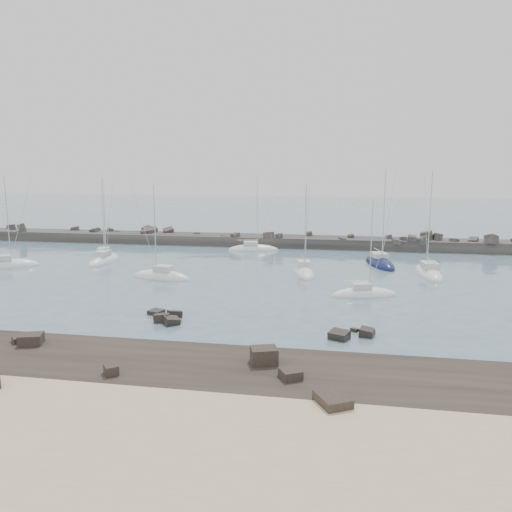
# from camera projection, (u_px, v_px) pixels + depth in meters

# --- Properties ---
(ground) EXTENTS (400.00, 400.00, 0.00)m
(ground) POSITION_uv_depth(u_px,v_px,m) (226.00, 297.00, 56.64)
(ground) COLOR slate
(ground) RESTS_ON ground
(sand_strip) EXTENTS (140.00, 14.00, 1.00)m
(sand_strip) POSITION_uv_depth(u_px,v_px,m) (80.00, 453.00, 25.62)
(sand_strip) COLOR beige
(sand_strip) RESTS_ON ground
(rock_shelf) EXTENTS (140.00, 12.02, 1.96)m
(rock_shelf) POSITION_uv_depth(u_px,v_px,m) (153.00, 374.00, 35.30)
(rock_shelf) COLOR black
(rock_shelf) RESTS_ON ground
(rock_cluster_near) EXTENTS (4.45, 4.75, 1.47)m
(rock_cluster_near) POSITION_uv_depth(u_px,v_px,m) (165.00, 318.00, 47.94)
(rock_cluster_near) COLOR black
(rock_cluster_near) RESTS_ON ground
(rock_cluster_far) EXTENTS (4.15, 3.82, 1.27)m
(rock_cluster_far) POSITION_uv_depth(u_px,v_px,m) (353.00, 335.00, 43.14)
(rock_cluster_far) COLOR black
(rock_cluster_far) RESTS_ON ground
(breakwater) EXTENTS (115.00, 7.82, 4.95)m
(breakwater) POSITION_uv_depth(u_px,v_px,m) (235.00, 243.00, 94.67)
(breakwater) COLOR #33302D
(breakwater) RESTS_ON ground
(sailboat_0) EXTENTS (8.98, 7.47, 14.34)m
(sailboat_0) POSITION_uv_depth(u_px,v_px,m) (6.00, 266.00, 73.09)
(sailboat_0) COLOR white
(sailboat_0) RESTS_ON ground
(sailboat_1) EXTENTS (4.71, 8.63, 12.98)m
(sailboat_1) POSITION_uv_depth(u_px,v_px,m) (104.00, 255.00, 82.31)
(sailboat_1) COLOR white
(sailboat_1) RESTS_ON ground
(sailboat_3) EXTENTS (2.80, 8.72, 13.88)m
(sailboat_3) POSITION_uv_depth(u_px,v_px,m) (104.00, 261.00, 77.17)
(sailboat_3) COLOR white
(sailboat_3) RESTS_ON ground
(sailboat_4) EXTENTS (9.21, 4.44, 13.89)m
(sailboat_4) POSITION_uv_depth(u_px,v_px,m) (253.00, 250.00, 88.09)
(sailboat_4) COLOR white
(sailboat_4) RESTS_ON ground
(sailboat_5) EXTENTS (8.61, 3.96, 13.26)m
(sailboat_5) POSITION_uv_depth(u_px,v_px,m) (161.00, 277.00, 65.86)
(sailboat_5) COLOR white
(sailboat_5) RESTS_ON ground
(sailboat_6) EXTENTS (4.19, 8.67, 13.34)m
(sailboat_6) POSITION_uv_depth(u_px,v_px,m) (304.00, 273.00, 68.46)
(sailboat_6) COLOR white
(sailboat_6) RESTS_ON ground
(sailboat_7) EXTENTS (7.91, 4.30, 12.00)m
(sailboat_7) POSITION_uv_depth(u_px,v_px,m) (364.00, 295.00, 56.92)
(sailboat_7) COLOR white
(sailboat_7) RESTS_ON ground
(sailboat_8) EXTENTS (5.51, 10.18, 15.36)m
(sailboat_8) POSITION_uv_depth(u_px,v_px,m) (380.00, 264.00, 74.73)
(sailboat_8) COLOR #101944
(sailboat_8) RESTS_ON ground
(sailboat_9) EXTENTS (4.05, 9.83, 15.12)m
(sailboat_9) POSITION_uv_depth(u_px,v_px,m) (428.00, 274.00, 68.04)
(sailboat_9) COLOR white
(sailboat_9) RESTS_ON ground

